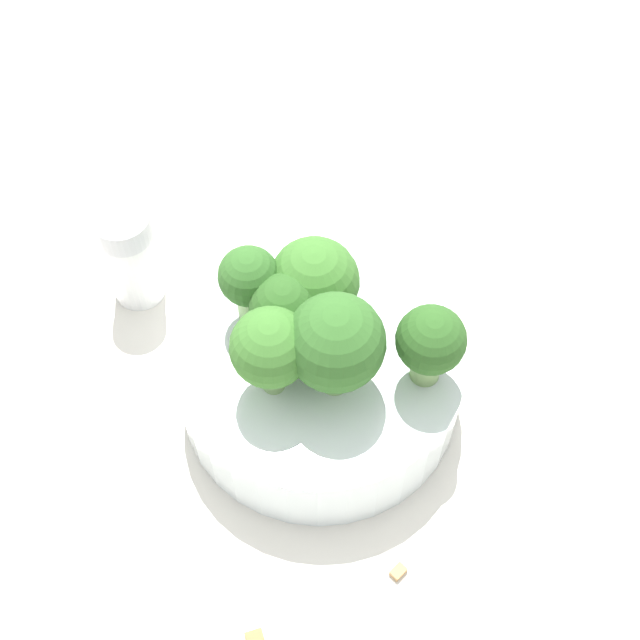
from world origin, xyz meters
name	(u,v)px	position (x,y,z in m)	size (l,w,h in m)	color
ground_plane	(320,396)	(0.00, 0.00, 0.00)	(3.00, 3.00, 0.00)	silver
bowl	(320,375)	(0.00, 0.00, 0.02)	(0.16, 0.16, 0.05)	silver
broccoli_floret_0	(314,282)	(0.01, -0.02, 0.08)	(0.05, 0.05, 0.05)	#8EB770
broccoli_floret_1	(335,344)	(-0.01, 0.01, 0.09)	(0.05, 0.05, 0.07)	#84AD66
broccoli_floret_2	(281,315)	(0.02, 0.00, 0.08)	(0.04, 0.04, 0.05)	#8EB770
broccoli_floret_3	(430,343)	(-0.06, -0.01, 0.08)	(0.04, 0.04, 0.05)	#7A9E5B
broccoli_floret_4	(271,349)	(0.01, 0.03, 0.09)	(0.04, 0.04, 0.06)	#84AD66
broccoli_floret_5	(249,280)	(0.04, -0.01, 0.08)	(0.03, 0.03, 0.05)	#8EB770
pepper_shaker	(131,255)	(0.14, -0.02, 0.04)	(0.03, 0.03, 0.07)	silver
almond_crumb_0	(398,570)	(-0.08, 0.08, 0.00)	(0.01, 0.01, 0.01)	#AD7F4C
almond_crumb_1	(254,636)	(-0.03, 0.14, 0.00)	(0.01, 0.01, 0.01)	olive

